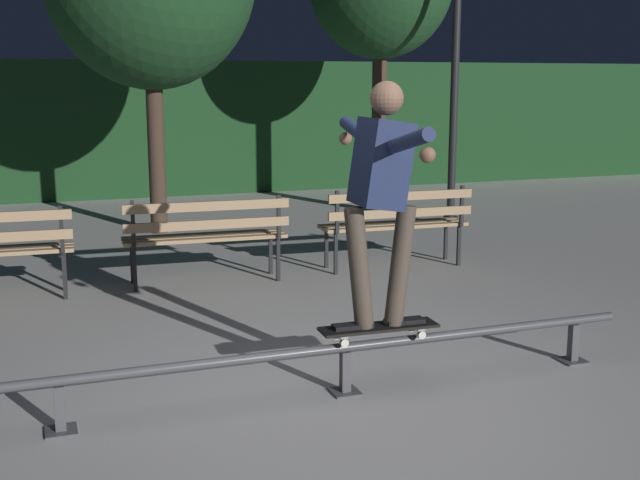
# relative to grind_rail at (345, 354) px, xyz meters

# --- Properties ---
(ground_plane) EXTENTS (90.00, 90.00, 0.00)m
(ground_plane) POSITION_rel_grind_rail_xyz_m (0.00, -0.14, -0.26)
(ground_plane) COLOR #ADAAA8
(hedge_backdrop) EXTENTS (24.00, 1.20, 2.32)m
(hedge_backdrop) POSITION_rel_grind_rail_xyz_m (0.00, 10.03, 0.90)
(hedge_backdrop) COLOR #193D1E
(hedge_backdrop) RESTS_ON ground
(grind_rail) EXTENTS (4.13, 0.18, 0.34)m
(grind_rail) POSITION_rel_grind_rail_xyz_m (0.00, 0.00, 0.00)
(grind_rail) COLOR #47474C
(grind_rail) RESTS_ON ground
(skateboard) EXTENTS (0.79, 0.23, 0.09)m
(skateboard) POSITION_rel_grind_rail_xyz_m (0.23, 0.00, 0.15)
(skateboard) COLOR black
(skateboard) RESTS_ON grind_rail
(skateboarder) EXTENTS (0.62, 1.41, 1.56)m
(skateboarder) POSITION_rel_grind_rail_xyz_m (0.23, -0.00, 1.08)
(skateboarder) COLOR black
(skateboarder) RESTS_ON skateboard
(park_bench_left_center) EXTENTS (1.62, 0.49, 0.88)m
(park_bench_left_center) POSITION_rel_grind_rail_xyz_m (-0.24, 3.11, 0.27)
(park_bench_left_center) COLOR black
(park_bench_left_center) RESTS_ON ground
(park_bench_right_center) EXTENTS (1.62, 0.49, 0.88)m
(park_bench_right_center) POSITION_rel_grind_rail_xyz_m (1.81, 3.11, 0.27)
(park_bench_right_center) COLOR black
(park_bench_right_center) RESTS_ON ground
(lamp_post_right) EXTENTS (0.32, 0.32, 3.90)m
(lamp_post_right) POSITION_rel_grind_rail_xyz_m (3.68, 5.30, 2.22)
(lamp_post_right) COLOR black
(lamp_post_right) RESTS_ON ground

